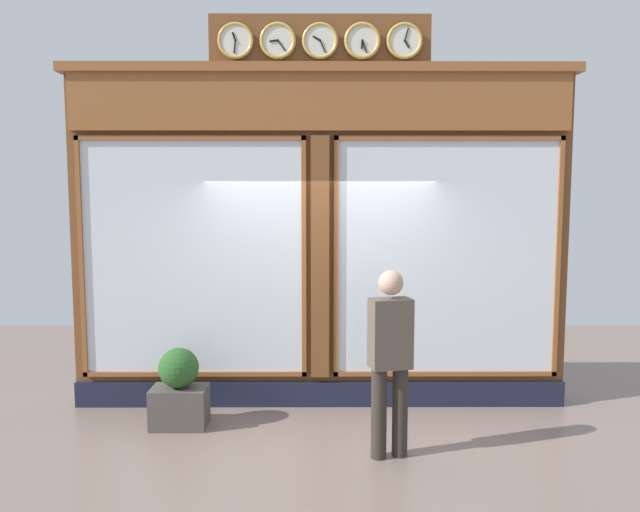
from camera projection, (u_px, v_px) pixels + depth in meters
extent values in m
cube|color=brown|center=(320.00, 243.00, 6.62)|extent=(5.44, 0.30, 3.64)
cube|color=#191E33|center=(320.00, 394.00, 6.61)|extent=(5.44, 0.08, 0.28)
cube|color=brown|center=(320.00, 102.00, 6.28)|extent=(5.33, 0.08, 0.61)
cube|color=brown|center=(320.00, 68.00, 6.26)|extent=(5.55, 0.20, 0.10)
cube|color=silver|center=(447.00, 258.00, 6.47)|extent=(2.37, 0.02, 2.53)
cube|color=brown|center=(450.00, 138.00, 6.33)|extent=(2.47, 0.04, 0.05)
cube|color=brown|center=(445.00, 374.00, 6.58)|extent=(2.47, 0.04, 0.05)
cube|color=brown|center=(558.00, 258.00, 6.46)|extent=(0.05, 0.04, 2.63)
cube|color=brown|center=(336.00, 258.00, 6.45)|extent=(0.05, 0.04, 2.63)
cube|color=silver|center=(193.00, 258.00, 6.46)|extent=(2.37, 0.02, 2.53)
cube|color=brown|center=(190.00, 138.00, 6.31)|extent=(2.47, 0.04, 0.05)
cube|color=brown|center=(195.00, 374.00, 6.57)|extent=(2.47, 0.04, 0.05)
cube|color=brown|center=(81.00, 258.00, 6.44)|extent=(0.05, 0.04, 2.63)
cube|color=brown|center=(304.00, 258.00, 6.45)|extent=(0.05, 0.04, 2.63)
cube|color=brown|center=(320.00, 258.00, 6.45)|extent=(0.20, 0.10, 2.63)
cube|color=brown|center=(320.00, 43.00, 6.28)|extent=(2.35, 0.06, 0.58)
cylinder|color=silver|center=(405.00, 41.00, 6.20)|extent=(0.31, 0.02, 0.31)
torus|color=gold|center=(405.00, 41.00, 6.20)|extent=(0.38, 0.04, 0.38)
cube|color=black|center=(407.00, 44.00, 6.19)|extent=(0.06, 0.01, 0.08)
cube|color=black|center=(407.00, 34.00, 6.18)|extent=(0.05, 0.01, 0.13)
sphere|color=black|center=(405.00, 40.00, 6.18)|extent=(0.02, 0.02, 0.02)
cylinder|color=silver|center=(362.00, 41.00, 6.20)|extent=(0.31, 0.02, 0.31)
torus|color=gold|center=(362.00, 41.00, 6.19)|extent=(0.38, 0.04, 0.38)
cube|color=black|center=(362.00, 45.00, 6.19)|extent=(0.02, 0.01, 0.09)
cube|color=black|center=(365.00, 46.00, 6.19)|extent=(0.06, 0.01, 0.13)
sphere|color=black|center=(362.00, 40.00, 6.18)|extent=(0.02, 0.02, 0.02)
cylinder|color=silver|center=(320.00, 41.00, 6.20)|extent=(0.31, 0.02, 0.31)
torus|color=gold|center=(320.00, 41.00, 6.19)|extent=(0.38, 0.04, 0.38)
cube|color=black|center=(317.00, 38.00, 6.18)|extent=(0.08, 0.01, 0.06)
cube|color=black|center=(323.00, 46.00, 6.19)|extent=(0.07, 0.01, 0.13)
sphere|color=black|center=(320.00, 40.00, 6.18)|extent=(0.02, 0.02, 0.02)
cylinder|color=silver|center=(278.00, 41.00, 6.20)|extent=(0.31, 0.02, 0.31)
torus|color=gold|center=(278.00, 41.00, 6.19)|extent=(0.38, 0.04, 0.38)
cube|color=black|center=(274.00, 41.00, 6.18)|extent=(0.09, 0.01, 0.03)
cube|color=black|center=(282.00, 45.00, 6.19)|extent=(0.09, 0.01, 0.11)
sphere|color=black|center=(278.00, 40.00, 6.18)|extent=(0.02, 0.02, 0.02)
cylinder|color=silver|center=(235.00, 41.00, 6.19)|extent=(0.31, 0.02, 0.31)
torus|color=gold|center=(235.00, 40.00, 6.19)|extent=(0.38, 0.04, 0.38)
cube|color=black|center=(234.00, 36.00, 6.17)|extent=(0.04, 0.01, 0.09)
cube|color=black|center=(235.00, 47.00, 6.18)|extent=(0.03, 0.01, 0.13)
sphere|color=black|center=(235.00, 40.00, 6.18)|extent=(0.02, 0.02, 0.02)
cylinder|color=#312A24|center=(379.00, 413.00, 5.28)|extent=(0.14, 0.14, 0.82)
cylinder|color=#312A24|center=(400.00, 411.00, 5.32)|extent=(0.14, 0.14, 0.82)
cube|color=brown|center=(390.00, 333.00, 5.23)|extent=(0.40, 0.30, 0.62)
sphere|color=tan|center=(391.00, 283.00, 5.18)|extent=(0.22, 0.22, 0.22)
cube|color=#4C4742|center=(180.00, 407.00, 6.02)|extent=(0.56, 0.36, 0.41)
sphere|color=#285623|center=(179.00, 368.00, 5.98)|extent=(0.40, 0.40, 0.40)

